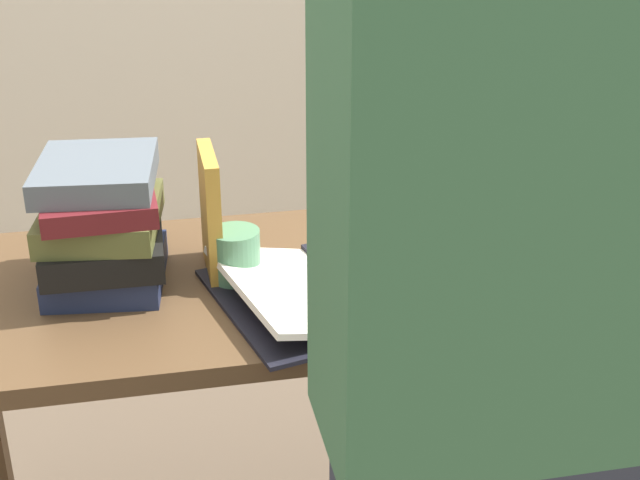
{
  "coord_description": "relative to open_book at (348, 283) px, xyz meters",
  "views": [
    {
      "loc": [
        -0.23,
        -1.46,
        1.49
      ],
      "look_at": [
        0.06,
        -0.04,
        0.82
      ],
      "focal_mm": 50.0,
      "sensor_mm": 36.0,
      "label": 1
    }
  ],
  "objects": [
    {
      "name": "coffee_mug",
      "position": [
        -0.19,
        0.08,
        0.03
      ],
      "size": [
        0.09,
        0.12,
        0.1
      ],
      "rotation": [
        0.0,
        0.0,
        1.12
      ],
      "color": "#4C7F5B",
      "rests_on": "reading_desk"
    },
    {
      "name": "book_stack_tall",
      "position": [
        -0.42,
        0.12,
        0.1
      ],
      "size": [
        0.23,
        0.28,
        0.24
      ],
      "color": "#1E284C",
      "rests_on": "reading_desk"
    },
    {
      "name": "reading_lamp",
      "position": [
        0.3,
        0.24,
        0.28
      ],
      "size": [
        0.15,
        0.15,
        0.42
      ],
      "color": "#ADADB2",
      "rests_on": "reading_desk"
    },
    {
      "name": "reading_desk",
      "position": [
        -0.1,
        0.09,
        -0.13
      ],
      "size": [
        1.35,
        0.59,
        0.74
      ],
      "color": "brown",
      "rests_on": "ground_plane"
    },
    {
      "name": "person_reader",
      "position": [
        0.01,
        -0.59,
        0.16
      ],
      "size": [
        0.36,
        0.23,
        1.82
      ],
      "rotation": [
        0.0,
        0.0,
        3.14
      ],
      "color": "#2D3342",
      "rests_on": "ground_plane"
    },
    {
      "name": "open_book",
      "position": [
        0.0,
        0.0,
        0.0
      ],
      "size": [
        0.53,
        0.46,
        0.06
      ],
      "rotation": [
        0.0,
        0.0,
        0.24
      ],
      "color": "black",
      "rests_on": "reading_desk"
    },
    {
      "name": "book_standing_upright",
      "position": [
        -0.23,
        0.13,
        0.1
      ],
      "size": [
        0.03,
        0.17,
        0.23
      ],
      "rotation": [
        0.0,
        0.0,
        0.01
      ],
      "color": "#BC8933",
      "rests_on": "reading_desk"
    }
  ]
}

